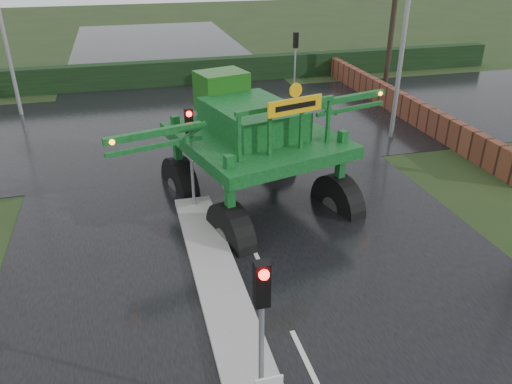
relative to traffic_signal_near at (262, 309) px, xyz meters
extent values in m
plane|color=black|center=(1.30, 1.01, -2.59)|extent=(140.00, 140.00, 0.00)
cube|color=black|center=(1.30, 11.01, -2.59)|extent=(14.00, 80.00, 0.02)
cube|color=black|center=(1.30, 17.01, -2.58)|extent=(80.00, 12.00, 0.02)
cube|color=gray|center=(0.00, 4.01, -2.51)|extent=(1.20, 10.00, 0.16)
cube|color=black|center=(1.30, 25.01, -1.84)|extent=(44.00, 0.90, 1.50)
cube|color=#592D1E|center=(11.80, 17.01, -1.99)|extent=(0.40, 20.00, 1.20)
cylinder|color=gray|center=(0.00, 0.01, -0.84)|extent=(0.10, 0.10, 3.50)
cube|color=black|center=(0.00, 0.01, 0.51)|extent=(0.26, 0.22, 0.85)
sphere|color=#FF0C07|center=(0.00, -0.12, 0.79)|extent=(0.18, 0.18, 0.18)
cylinder|color=gray|center=(0.00, 8.51, -0.84)|extent=(0.10, 0.10, 3.50)
cube|color=black|center=(0.00, 8.51, 0.51)|extent=(0.26, 0.22, 0.85)
sphere|color=#FF0C07|center=(0.00, 8.38, 0.79)|extent=(0.18, 0.18, 0.18)
cylinder|color=gray|center=(7.80, 21.01, -0.84)|extent=(0.10, 0.10, 3.50)
cube|color=black|center=(7.80, 21.01, 0.51)|extent=(0.26, 0.22, 0.85)
sphere|color=#FF0C07|center=(7.80, 21.14, 0.79)|extent=(0.18, 0.18, 0.18)
cylinder|color=gray|center=(9.80, 13.01, 2.41)|extent=(0.20, 0.20, 10.00)
cylinder|color=black|center=(-1.70, 7.82, -1.46)|extent=(1.19, 2.35, 2.27)
cylinder|color=#595B56|center=(-1.70, 7.82, -1.46)|extent=(0.85, 0.94, 0.79)
cube|color=#0B3D11|center=(-1.70, 7.82, -0.04)|extent=(0.31, 0.31, 2.61)
cylinder|color=black|center=(2.25, 8.88, -1.46)|extent=(1.19, 2.35, 2.27)
cylinder|color=#595B56|center=(2.25, 8.88, -1.46)|extent=(0.85, 0.94, 0.79)
cube|color=#0B3D11|center=(2.25, 8.88, -0.04)|extent=(0.31, 0.31, 2.61)
cylinder|color=black|center=(-0.65, 3.88, -1.46)|extent=(1.19, 2.35, 2.27)
cylinder|color=#595B56|center=(-0.65, 3.88, -1.46)|extent=(0.85, 0.94, 0.79)
cube|color=#0B3D11|center=(-0.65, 3.88, -0.04)|extent=(0.31, 0.31, 2.61)
cylinder|color=black|center=(3.30, 4.93, -1.46)|extent=(1.19, 2.35, 2.27)
cylinder|color=#595B56|center=(3.30, 4.93, -1.46)|extent=(0.85, 0.94, 0.79)
cube|color=#0B3D11|center=(3.30, 4.93, -0.04)|extent=(0.31, 0.31, 2.61)
cube|color=#0B3D11|center=(0.80, 6.38, 0.70)|extent=(6.01, 6.49, 0.40)
cube|color=#0B3D11|center=(0.74, 6.60, 1.32)|extent=(3.29, 3.93, 1.02)
cube|color=#195413|center=(0.16, 8.79, 1.72)|extent=(2.00, 1.75, 1.48)
cube|color=#0B3D11|center=(1.27, 4.62, 2.35)|extent=(3.32, 1.01, 0.14)
cube|color=#0B3D11|center=(-2.59, 5.00, 1.72)|extent=(2.90, 0.96, 0.20)
sphere|color=orange|center=(-3.77, 4.57, 1.72)|extent=(0.16, 0.16, 0.16)
cube|color=#0B3D11|center=(4.43, 6.88, 1.72)|extent=(2.90, 0.96, 0.20)
sphere|color=orange|center=(5.66, 7.09, 1.72)|extent=(0.16, 0.16, 0.16)
cube|color=#E4A50C|center=(1.39, 4.18, 2.46)|extent=(1.77, 0.53, 0.45)
cube|color=black|center=(1.39, 4.18, 2.46)|extent=(1.32, 0.36, 0.16)
cylinder|color=#E4A50C|center=(1.39, 4.18, 2.91)|extent=(0.41, 0.15, 0.41)
imported|color=white|center=(4.08, 18.22, -2.59)|extent=(3.85, 1.63, 1.23)
camera|label=1|loc=(-1.79, -6.35, 5.55)|focal=35.00mm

